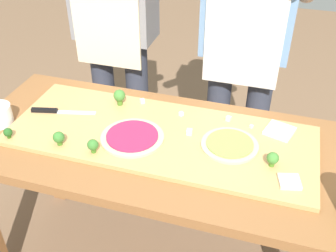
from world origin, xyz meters
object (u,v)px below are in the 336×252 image
chefs_knife (54,111)px  broccoli_floret_back_right (93,145)px  broccoli_floret_front_left (273,159)px  broccoli_floret_back_left (59,138)px  cook_right (246,34)px  pizza_slice_near_left (290,182)px  broccoli_floret_front_mid (8,133)px  cook_left (114,19)px  pizza_slice_center (279,131)px  pizza_whole_pesto_green (230,145)px  cheese_crumble_d (251,127)px  prep_table (159,165)px  cheese_crumble_b (181,114)px  broccoli_floret_center_left (119,96)px  cheese_crumble_c (189,132)px  pizza_whole_beet_magenta (132,137)px  cheese_crumble_a (228,119)px

chefs_knife → broccoli_floret_back_right: broccoli_floret_back_right is taller
broccoli_floret_front_left → broccoli_floret_back_left: bearing=-171.9°
chefs_knife → cook_right: cook_right is taller
pizza_slice_near_left → broccoli_floret_back_right: size_ratio=1.29×
broccoli_floret_back_left → broccoli_floret_front_mid: (-0.21, -0.02, -0.01)m
chefs_knife → cook_left: cook_left is taller
broccoli_floret_back_left → pizza_slice_center: bearing=22.2°
chefs_knife → pizza_slice_center: size_ratio=2.60×
broccoli_floret_back_right → broccoli_floret_front_left: bearing=10.2°
pizza_whole_pesto_green → cheese_crumble_d: (0.06, 0.14, -0.00)m
prep_table → cheese_crumble_b: cheese_crumble_b is taller
pizza_slice_near_left → cheese_crumble_b: (-0.45, 0.28, 0.00)m
prep_table → broccoli_floret_center_left: (-0.23, 0.18, 0.18)m
cheese_crumble_c → cook_left: cook_left is taller
pizza_slice_center → broccoli_floret_center_left: 0.67m
cheese_crumble_d → broccoli_floret_front_left: bearing=-64.8°
broccoli_floret_back_left → broccoli_floret_front_mid: 0.21m
pizza_whole_beet_magenta → broccoli_floret_center_left: (-0.14, 0.21, 0.04)m
pizza_slice_near_left → cheese_crumble_c: 0.42m
prep_table → broccoli_floret_back_right: size_ratio=27.89×
cheese_crumble_b → cheese_crumble_a: bearing=6.1°
broccoli_floret_front_mid → cook_left: (0.13, 0.76, 0.19)m
broccoli_floret_back_right → chefs_knife: bearing=144.7°
cheese_crumble_c → cook_left: 0.78m
cheese_crumble_a → prep_table: bearing=-140.6°
broccoli_floret_front_left → cheese_crumble_a: size_ratio=3.01×
broccoli_floret_center_left → cheese_crumble_d: broccoli_floret_center_left is taller
prep_table → broccoli_floret_back_left: broccoli_floret_back_left is taller
pizza_whole_beet_magenta → pizza_slice_center: (0.54, 0.21, -0.00)m
broccoli_floret_back_right → cook_right: (0.43, 0.74, 0.18)m
cheese_crumble_b → pizza_slice_near_left: bearing=-31.9°
prep_table → broccoli_floret_back_right: (-0.20, -0.15, 0.17)m
chefs_knife → broccoli_floret_back_left: bearing=-55.3°
broccoli_floret_front_mid → cook_left: bearing=80.3°
broccoli_floret_front_left → cheese_crumble_c: broccoli_floret_front_left is taller
pizza_slice_center → cook_left: (-0.86, 0.42, 0.21)m
chefs_knife → broccoli_floret_back_right: size_ratio=4.93×
pizza_whole_pesto_green → cook_right: bearing=94.2°
pizza_slice_near_left → cheese_crumble_c: (-0.39, 0.17, 0.00)m
chefs_knife → pizza_whole_pesto_green: same height
broccoli_floret_front_left → cheese_crumble_d: broccoli_floret_front_left is taller
pizza_slice_center → cheese_crumble_c: size_ratio=4.90×
prep_table → broccoli_floret_front_left: (0.43, -0.04, 0.17)m
broccoli_floret_front_left → cheese_crumble_a: 0.30m
broccoli_floret_back_right → cheese_crumble_a: broccoli_floret_back_right is taller
cheese_crumble_a → pizza_whole_beet_magenta: bearing=-145.6°
prep_table → pizza_slice_near_left: 0.53m
cheese_crumble_b → cheese_crumble_d: cheese_crumble_b is taller
broccoli_floret_back_right → broccoli_floret_back_left: bearing=178.3°
broccoli_floret_front_left → broccoli_floret_center_left: bearing=162.1°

